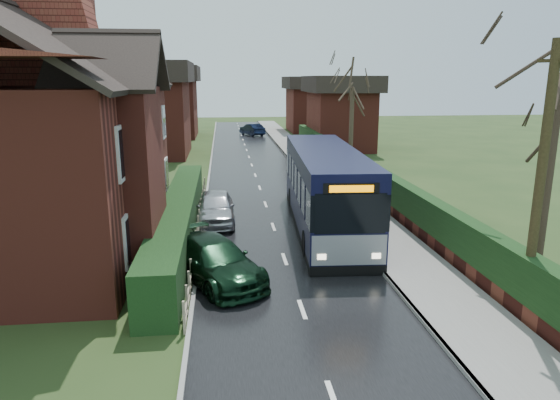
{
  "coord_description": "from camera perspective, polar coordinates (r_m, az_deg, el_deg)",
  "views": [
    {
      "loc": [
        -2.05,
        -14.6,
        6.26
      ],
      "look_at": [
        0.02,
        3.59,
        1.8
      ],
      "focal_mm": 32.0,
      "sensor_mm": 36.0,
      "label": 1
    }
  ],
  "objects": [
    {
      "name": "ground",
      "position": [
        16.01,
        1.41,
        -9.32
      ],
      "size": [
        140.0,
        140.0,
        0.0
      ],
      "primitive_type": "plane",
      "color": "#36481F",
      "rests_on": "ground"
    },
    {
      "name": "road",
      "position": [
        25.46,
        -1.67,
        -0.52
      ],
      "size": [
        6.0,
        100.0,
        0.02
      ],
      "primitive_type": "cube",
      "color": "black",
      "rests_on": "ground"
    },
    {
      "name": "pavement",
      "position": [
        26.14,
        7.66,
        -0.13
      ],
      "size": [
        2.5,
        100.0,
        0.14
      ],
      "primitive_type": "cube",
      "color": "slate",
      "rests_on": "ground"
    },
    {
      "name": "kerb_right",
      "position": [
        25.87,
        5.08,
        -0.2
      ],
      "size": [
        0.12,
        100.0,
        0.14
      ],
      "primitive_type": "cube",
      "color": "gray",
      "rests_on": "ground"
    },
    {
      "name": "kerb_left",
      "position": [
        25.39,
        -8.54,
        -0.62
      ],
      "size": [
        0.12,
        100.0,
        0.1
      ],
      "primitive_type": "cube",
      "color": "gray",
      "rests_on": "ground"
    },
    {
      "name": "front_hedge",
      "position": [
        20.43,
        -11.44,
        -2.09
      ],
      "size": [
        1.2,
        16.0,
        1.6
      ],
      "primitive_type": "cube",
      "color": "black",
      "rests_on": "ground"
    },
    {
      "name": "picket_fence",
      "position": [
        20.47,
        -9.31,
        -2.98
      ],
      "size": [
        0.1,
        16.0,
        0.9
      ],
      "primitive_type": null,
      "color": "gray",
      "rests_on": "ground"
    },
    {
      "name": "right_wall_hedge",
      "position": [
        26.35,
        11.0,
        1.97
      ],
      "size": [
        0.6,
        50.0,
        1.8
      ],
      "color": "maroon",
      "rests_on": "ground"
    },
    {
      "name": "brick_house",
      "position": [
        20.58,
        -25.62,
        7.11
      ],
      "size": [
        9.3,
        14.6,
        10.3
      ],
      "color": "maroon",
      "rests_on": "ground"
    },
    {
      "name": "bus",
      "position": [
        21.25,
        5.2,
        1.19
      ],
      "size": [
        3.22,
        11.3,
        3.39
      ],
      "rotation": [
        0.0,
        0.0,
        -0.06
      ],
      "color": "black",
      "rests_on": "ground"
    },
    {
      "name": "car_silver",
      "position": [
        22.34,
        -7.38,
        -0.83
      ],
      "size": [
        1.68,
        4.12,
        1.4
      ],
      "primitive_type": "imported",
      "rotation": [
        0.0,
        0.0,
        0.01
      ],
      "color": "silver",
      "rests_on": "ground"
    },
    {
      "name": "car_green",
      "position": [
        16.02,
        -7.5,
        -6.87
      ],
      "size": [
        3.76,
        4.95,
        1.34
      ],
      "primitive_type": "imported",
      "rotation": [
        0.0,
        0.0,
        0.47
      ],
      "color": "black",
      "rests_on": "ground"
    },
    {
      "name": "car_distant",
      "position": [
        57.14,
        -3.21,
        8.05
      ],
      "size": [
        2.86,
        4.24,
        1.32
      ],
      "primitive_type": "imported",
      "rotation": [
        0.0,
        0.0,
        3.54
      ],
      "color": "black",
      "rests_on": "ground"
    },
    {
      "name": "bus_stop_sign",
      "position": [
        19.7,
        11.59,
        -0.06
      ],
      "size": [
        0.13,
        0.38,
        2.53
      ],
      "rotation": [
        0.0,
        0.0,
        -0.2
      ],
      "color": "slate",
      "rests_on": "ground"
    },
    {
      "name": "telegraph_pole",
      "position": [
        14.09,
        27.54,
        1.41
      ],
      "size": [
        0.38,
        0.9,
        7.2
      ],
      "rotation": [
        0.0,
        0.0,
        0.34
      ],
      "color": "#2E2614",
      "rests_on": "ground"
    },
    {
      "name": "tree_right_far",
      "position": [
        35.24,
        8.32,
        13.24
      ],
      "size": [
        4.2,
        4.2,
        8.12
      ],
      "color": "#382C21",
      "rests_on": "ground"
    },
    {
      "name": "tree_house_side",
      "position": [
        25.69,
        -23.87,
        16.06
      ],
      "size": [
        4.61,
        4.61,
        10.47
      ],
      "color": "#3A2D22",
      "rests_on": "ground"
    }
  ]
}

